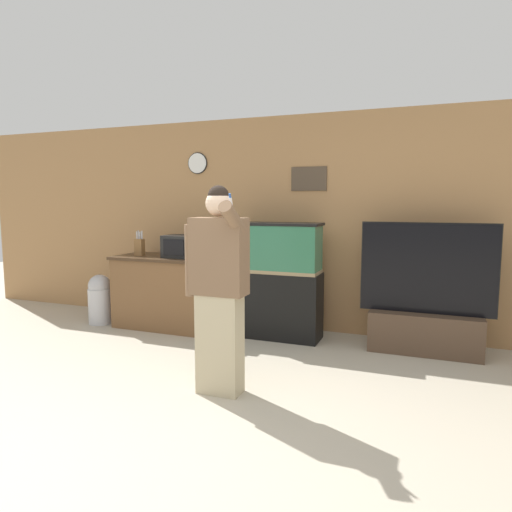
{
  "coord_description": "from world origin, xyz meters",
  "views": [
    {
      "loc": [
        1.47,
        -2.61,
        1.57
      ],
      "look_at": [
        -0.1,
        1.45,
        1.05
      ],
      "focal_mm": 32.0,
      "sensor_mm": 36.0,
      "label": 1
    }
  ],
  "objects_px": {
    "aquarium_on_stand": "(274,280)",
    "person_standing": "(218,287)",
    "counter_island": "(166,291)",
    "microwave": "(183,246)",
    "trash_bin": "(100,299)",
    "tv_on_stand": "(425,315)",
    "knife_block": "(140,247)"
  },
  "relations": [
    {
      "from": "counter_island",
      "to": "person_standing",
      "type": "xyz_separation_m",
      "value": [
        1.5,
        -1.59,
        0.44
      ]
    },
    {
      "from": "tv_on_stand",
      "to": "trash_bin",
      "type": "distance_m",
      "value": 3.95
    },
    {
      "from": "microwave",
      "to": "trash_bin",
      "type": "bearing_deg",
      "value": -172.07
    },
    {
      "from": "aquarium_on_stand",
      "to": "trash_bin",
      "type": "xyz_separation_m",
      "value": [
        -2.29,
        -0.23,
        -0.34
      ]
    },
    {
      "from": "microwave",
      "to": "tv_on_stand",
      "type": "height_order",
      "value": "tv_on_stand"
    },
    {
      "from": "knife_block",
      "to": "person_standing",
      "type": "bearing_deg",
      "value": -39.81
    },
    {
      "from": "counter_island",
      "to": "microwave",
      "type": "distance_m",
      "value": 0.64
    },
    {
      "from": "counter_island",
      "to": "aquarium_on_stand",
      "type": "xyz_separation_m",
      "value": [
        1.42,
        0.05,
        0.22
      ]
    },
    {
      "from": "knife_block",
      "to": "aquarium_on_stand",
      "type": "bearing_deg",
      "value": 3.73
    },
    {
      "from": "person_standing",
      "to": "trash_bin",
      "type": "relative_size",
      "value": 2.66
    },
    {
      "from": "knife_block",
      "to": "tv_on_stand",
      "type": "bearing_deg",
      "value": 2.71
    },
    {
      "from": "microwave",
      "to": "tv_on_stand",
      "type": "bearing_deg",
      "value": 2.46
    },
    {
      "from": "microwave",
      "to": "aquarium_on_stand",
      "type": "relative_size",
      "value": 0.33
    },
    {
      "from": "microwave",
      "to": "aquarium_on_stand",
      "type": "xyz_separation_m",
      "value": [
        1.14,
        0.07,
        -0.36
      ]
    },
    {
      "from": "tv_on_stand",
      "to": "knife_block",
      "type": "bearing_deg",
      "value": -177.29
    },
    {
      "from": "microwave",
      "to": "trash_bin",
      "type": "xyz_separation_m",
      "value": [
        -1.15,
        -0.16,
        -0.71
      ]
    },
    {
      "from": "knife_block",
      "to": "tv_on_stand",
      "type": "xyz_separation_m",
      "value": [
        3.4,
        0.16,
        -0.61
      ]
    },
    {
      "from": "counter_island",
      "to": "knife_block",
      "type": "relative_size",
      "value": 3.94
    },
    {
      "from": "tv_on_stand",
      "to": "trash_bin",
      "type": "xyz_separation_m",
      "value": [
        -3.94,
        -0.28,
        -0.07
      ]
    },
    {
      "from": "microwave",
      "to": "tv_on_stand",
      "type": "xyz_separation_m",
      "value": [
        2.79,
        0.12,
        -0.64
      ]
    },
    {
      "from": "tv_on_stand",
      "to": "person_standing",
      "type": "xyz_separation_m",
      "value": [
        -1.57,
        -1.69,
        0.49
      ]
    },
    {
      "from": "counter_island",
      "to": "trash_bin",
      "type": "xyz_separation_m",
      "value": [
        -0.88,
        -0.18,
        -0.12
      ]
    },
    {
      "from": "tv_on_stand",
      "to": "microwave",
      "type": "bearing_deg",
      "value": -177.54
    },
    {
      "from": "counter_island",
      "to": "trash_bin",
      "type": "height_order",
      "value": "counter_island"
    },
    {
      "from": "microwave",
      "to": "person_standing",
      "type": "xyz_separation_m",
      "value": [
        1.23,
        -1.57,
        -0.15
      ]
    },
    {
      "from": "counter_island",
      "to": "aquarium_on_stand",
      "type": "bearing_deg",
      "value": 1.98
    },
    {
      "from": "microwave",
      "to": "aquarium_on_stand",
      "type": "bearing_deg",
      "value": 3.65
    },
    {
      "from": "aquarium_on_stand",
      "to": "person_standing",
      "type": "relative_size",
      "value": 0.79
    },
    {
      "from": "person_standing",
      "to": "trash_bin",
      "type": "height_order",
      "value": "person_standing"
    },
    {
      "from": "aquarium_on_stand",
      "to": "person_standing",
      "type": "distance_m",
      "value": 1.66
    },
    {
      "from": "tv_on_stand",
      "to": "person_standing",
      "type": "relative_size",
      "value": 0.8
    },
    {
      "from": "tv_on_stand",
      "to": "trash_bin",
      "type": "relative_size",
      "value": 2.13
    }
  ]
}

